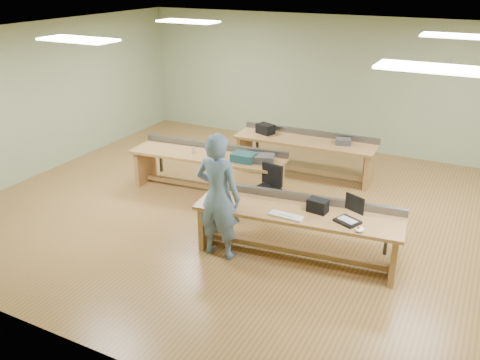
# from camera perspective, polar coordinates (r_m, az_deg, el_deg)

# --- Properties ---
(floor) EXTENTS (10.00, 10.00, 0.00)m
(floor) POSITION_cam_1_polar(r_m,az_deg,el_deg) (8.84, 3.39, -3.82)
(floor) COLOR olive
(floor) RESTS_ON ground
(ceiling) EXTENTS (10.00, 10.00, 0.00)m
(ceiling) POSITION_cam_1_polar(r_m,az_deg,el_deg) (7.96, 3.90, 15.85)
(ceiling) COLOR silver
(ceiling) RESTS_ON wall_back
(wall_back) EXTENTS (10.00, 0.04, 3.00)m
(wall_back) POSITION_cam_1_polar(r_m,az_deg,el_deg) (11.94, 11.53, 10.50)
(wall_back) COLOR gray
(wall_back) RESTS_ON floor
(wall_front) EXTENTS (10.00, 0.04, 3.00)m
(wall_front) POSITION_cam_1_polar(r_m,az_deg,el_deg) (5.15, -14.78, -6.59)
(wall_front) COLOR gray
(wall_front) RESTS_ON floor
(wall_left) EXTENTS (0.04, 8.00, 3.00)m
(wall_left) POSITION_cam_1_polar(r_m,az_deg,el_deg) (11.18, -20.82, 8.65)
(wall_left) COLOR gray
(wall_left) RESTS_ON floor
(fluor_panels) EXTENTS (6.20, 3.50, 0.03)m
(fluor_panels) POSITION_cam_1_polar(r_m,az_deg,el_deg) (7.97, 3.89, 15.64)
(fluor_panels) COLOR white
(fluor_panels) RESTS_ON ceiling
(workbench_front) EXTENTS (3.04, 1.13, 0.86)m
(workbench_front) POSITION_cam_1_polar(r_m,az_deg,el_deg) (7.41, 6.54, -4.69)
(workbench_front) COLOR #B38A4B
(workbench_front) RESTS_ON floor
(workbench_mid) EXTENTS (2.98, 1.06, 0.86)m
(workbench_mid) POSITION_cam_1_polar(r_m,az_deg,el_deg) (9.54, -3.55, 1.89)
(workbench_mid) COLOR #B38A4B
(workbench_mid) RESTS_ON floor
(workbench_back) EXTENTS (2.88, 0.87, 0.86)m
(workbench_back) POSITION_cam_1_polar(r_m,az_deg,el_deg) (10.40, 7.30, 3.53)
(workbench_back) COLOR #B38A4B
(workbench_back) RESTS_ON floor
(person) EXTENTS (0.69, 0.46, 1.89)m
(person) POSITION_cam_1_polar(r_m,az_deg,el_deg) (7.23, -2.45, -1.85)
(person) COLOR #667FA6
(person) RESTS_ON floor
(laptop_base) EXTENTS (0.39, 0.36, 0.03)m
(laptop_base) POSITION_cam_1_polar(r_m,az_deg,el_deg) (7.07, 11.97, -4.56)
(laptop_base) COLOR black
(laptop_base) RESTS_ON workbench_front
(laptop_screen) EXTENTS (0.29, 0.14, 0.25)m
(laptop_screen) POSITION_cam_1_polar(r_m,az_deg,el_deg) (7.06, 12.76, -2.61)
(laptop_screen) COLOR black
(laptop_screen) RESTS_ON laptop_base
(keyboard) EXTENTS (0.49, 0.18, 0.03)m
(keyboard) POSITION_cam_1_polar(r_m,az_deg,el_deg) (7.10, 5.20, -4.04)
(keyboard) COLOR beige
(keyboard) RESTS_ON workbench_front
(trackball_mouse) EXTENTS (0.14, 0.15, 0.06)m
(trackball_mouse) POSITION_cam_1_polar(r_m,az_deg,el_deg) (6.87, 13.29, -5.43)
(trackball_mouse) COLOR white
(trackball_mouse) RESTS_ON workbench_front
(camera_bag) EXTENTS (0.30, 0.21, 0.19)m
(camera_bag) POSITION_cam_1_polar(r_m,az_deg,el_deg) (7.26, 8.72, -2.87)
(camera_bag) COLOR black
(camera_bag) RESTS_ON workbench_front
(task_chair) EXTENTS (0.57, 0.57, 0.90)m
(task_chair) POSITION_cam_1_polar(r_m,az_deg,el_deg) (8.67, 2.99, -1.97)
(task_chair) COLOR black
(task_chair) RESTS_ON floor
(parts_bin_teal) EXTENTS (0.42, 0.32, 0.15)m
(parts_bin_teal) POSITION_cam_1_polar(r_m,az_deg,el_deg) (9.07, 0.45, 2.58)
(parts_bin_teal) COLOR #153E47
(parts_bin_teal) RESTS_ON workbench_mid
(parts_bin_grey) EXTENTS (0.53, 0.43, 0.13)m
(parts_bin_grey) POSITION_cam_1_polar(r_m,az_deg,el_deg) (9.04, 2.38, 2.44)
(parts_bin_grey) COLOR #39393B
(parts_bin_grey) RESTS_ON workbench_mid
(mug) EXTENTS (0.15, 0.15, 0.09)m
(mug) POSITION_cam_1_polar(r_m,az_deg,el_deg) (9.23, -2.39, 2.76)
(mug) COLOR #39393B
(mug) RESTS_ON workbench_mid
(drinks_can) EXTENTS (0.08, 0.08, 0.12)m
(drinks_can) POSITION_cam_1_polar(r_m,az_deg,el_deg) (9.51, -5.24, 3.38)
(drinks_can) COLOR silver
(drinks_can) RESTS_ON workbench_mid
(storage_box_back) EXTENTS (0.41, 0.35, 0.20)m
(storage_box_back) POSITION_cam_1_polar(r_m,az_deg,el_deg) (10.61, 2.86, 5.76)
(storage_box_back) COLOR black
(storage_box_back) RESTS_ON workbench_back
(tray_back) EXTENTS (0.35, 0.30, 0.12)m
(tray_back) POSITION_cam_1_polar(r_m,az_deg,el_deg) (10.14, 11.52, 4.26)
(tray_back) COLOR #39393B
(tray_back) RESTS_ON workbench_back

